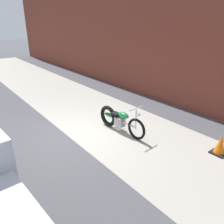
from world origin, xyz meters
TOP-DOWN VIEW (x-y plane):
  - ground_plane at (0.00, 0.00)m, footprint 80.00×80.00m
  - sidewalk_slab at (0.00, 1.75)m, footprint 36.00×3.50m
  - brick_building_wall at (0.00, 5.20)m, footprint 36.00×0.50m
  - motorcycle_green at (0.57, 1.52)m, footprint 2.01×0.58m
  - traffic_cone at (3.37, 2.83)m, footprint 0.40×0.40m

SIDE VIEW (x-z plane):
  - ground_plane at x=0.00m, z-range 0.00..0.00m
  - sidewalk_slab at x=0.00m, z-range 0.00..0.01m
  - traffic_cone at x=3.37m, z-range -0.03..0.52m
  - motorcycle_green at x=0.57m, z-range -0.12..0.91m
  - brick_building_wall at x=0.00m, z-range 0.00..5.35m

